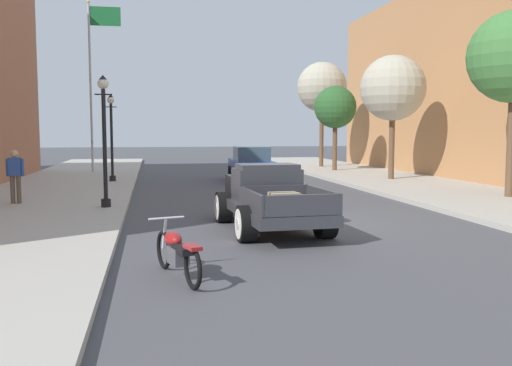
{
  "coord_description": "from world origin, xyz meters",
  "views": [
    {
      "loc": [
        -3.74,
        -13.98,
        2.39
      ],
      "look_at": [
        -1.03,
        0.63,
        1.0
      ],
      "focal_mm": 39.26,
      "sensor_mm": 36.0,
      "label": 1
    }
  ],
  "objects_px": {
    "hotrod_truck_gunmetal": "(268,198)",
    "street_lamp_far": "(111,131)",
    "motorcycle_parked": "(177,252)",
    "street_tree_second": "(393,88)",
    "car_background_blue": "(251,165)",
    "flagpole": "(94,68)",
    "street_lamp_near": "(104,131)",
    "pedestrian_sidewalk_left": "(15,173)",
    "street_tree_third": "(335,108)",
    "street_tree_farthest": "(322,88)"
  },
  "relations": [
    {
      "from": "street_lamp_far",
      "to": "street_tree_second",
      "type": "distance_m",
      "value": 12.93
    },
    {
      "from": "street_lamp_far",
      "to": "street_tree_farthest",
      "type": "relative_size",
      "value": 0.59
    },
    {
      "from": "pedestrian_sidewalk_left",
      "to": "hotrod_truck_gunmetal",
      "type": "bearing_deg",
      "value": -35.24
    },
    {
      "from": "hotrod_truck_gunmetal",
      "to": "car_background_blue",
      "type": "xyz_separation_m",
      "value": [
        1.82,
        12.63,
        0.01
      ]
    },
    {
      "from": "motorcycle_parked",
      "to": "street_lamp_far",
      "type": "height_order",
      "value": "street_lamp_far"
    },
    {
      "from": "street_lamp_far",
      "to": "motorcycle_parked",
      "type": "bearing_deg",
      "value": -82.73
    },
    {
      "from": "flagpole",
      "to": "street_tree_third",
      "type": "relative_size",
      "value": 1.92
    },
    {
      "from": "hotrod_truck_gunmetal",
      "to": "flagpole",
      "type": "distance_m",
      "value": 19.77
    },
    {
      "from": "car_background_blue",
      "to": "street_lamp_far",
      "type": "height_order",
      "value": "street_lamp_far"
    },
    {
      "from": "street_tree_farthest",
      "to": "flagpole",
      "type": "bearing_deg",
      "value": -170.29
    },
    {
      "from": "motorcycle_parked",
      "to": "street_lamp_far",
      "type": "bearing_deg",
      "value": 97.27
    },
    {
      "from": "hotrod_truck_gunmetal",
      "to": "flagpole",
      "type": "xyz_separation_m",
      "value": [
        -5.75,
        18.24,
        5.02
      ]
    },
    {
      "from": "flagpole",
      "to": "hotrod_truck_gunmetal",
      "type": "bearing_deg",
      "value": -72.51
    },
    {
      "from": "street_lamp_near",
      "to": "flagpole",
      "type": "height_order",
      "value": "flagpole"
    },
    {
      "from": "street_tree_second",
      "to": "street_lamp_near",
      "type": "bearing_deg",
      "value": -148.53
    },
    {
      "from": "hotrod_truck_gunmetal",
      "to": "pedestrian_sidewalk_left",
      "type": "bearing_deg",
      "value": 144.76
    },
    {
      "from": "car_background_blue",
      "to": "street_tree_third",
      "type": "bearing_deg",
      "value": 38.87
    },
    {
      "from": "pedestrian_sidewalk_left",
      "to": "flagpole",
      "type": "relative_size",
      "value": 0.18
    },
    {
      "from": "street_tree_third",
      "to": "street_lamp_far",
      "type": "bearing_deg",
      "value": -157.95
    },
    {
      "from": "street_lamp_far",
      "to": "street_tree_second",
      "type": "xyz_separation_m",
      "value": [
        12.72,
        -1.24,
        1.95
      ]
    },
    {
      "from": "flagpole",
      "to": "street_tree_second",
      "type": "bearing_deg",
      "value": -27.17
    },
    {
      "from": "street_lamp_far",
      "to": "street_tree_second",
      "type": "bearing_deg",
      "value": -5.57
    },
    {
      "from": "pedestrian_sidewalk_left",
      "to": "street_lamp_far",
      "type": "bearing_deg",
      "value": 72.04
    },
    {
      "from": "flagpole",
      "to": "street_tree_second",
      "type": "xyz_separation_m",
      "value": [
        13.93,
        -7.15,
        -1.44
      ]
    },
    {
      "from": "car_background_blue",
      "to": "street_tree_second",
      "type": "height_order",
      "value": "street_tree_second"
    },
    {
      "from": "street_tree_second",
      "to": "street_tree_farthest",
      "type": "xyz_separation_m",
      "value": [
        -0.47,
        9.46,
        0.75
      ]
    },
    {
      "from": "pedestrian_sidewalk_left",
      "to": "street_tree_third",
      "type": "xyz_separation_m",
      "value": [
        14.41,
        12.29,
        2.61
      ]
    },
    {
      "from": "street_lamp_near",
      "to": "flagpole",
      "type": "bearing_deg",
      "value": 96.27
    },
    {
      "from": "car_background_blue",
      "to": "flagpole",
      "type": "height_order",
      "value": "flagpole"
    },
    {
      "from": "motorcycle_parked",
      "to": "street_lamp_near",
      "type": "bearing_deg",
      "value": 102.35
    },
    {
      "from": "pedestrian_sidewalk_left",
      "to": "street_tree_third",
      "type": "height_order",
      "value": "street_tree_third"
    },
    {
      "from": "car_background_blue",
      "to": "street_tree_farthest",
      "type": "height_order",
      "value": "street_tree_farthest"
    },
    {
      "from": "hotrod_truck_gunmetal",
      "to": "flagpole",
      "type": "relative_size",
      "value": 0.55
    },
    {
      "from": "hotrod_truck_gunmetal",
      "to": "flagpole",
      "type": "height_order",
      "value": "flagpole"
    },
    {
      "from": "car_background_blue",
      "to": "flagpole",
      "type": "distance_m",
      "value": 10.66
    },
    {
      "from": "flagpole",
      "to": "street_tree_third",
      "type": "distance_m",
      "value": 13.43
    },
    {
      "from": "street_lamp_far",
      "to": "street_tree_farthest",
      "type": "xyz_separation_m",
      "value": [
        12.25,
        8.22,
        2.69
      ]
    },
    {
      "from": "street_lamp_near",
      "to": "street_lamp_far",
      "type": "bearing_deg",
      "value": 92.59
    },
    {
      "from": "hotrod_truck_gunmetal",
      "to": "street_lamp_far",
      "type": "distance_m",
      "value": 13.23
    },
    {
      "from": "street_lamp_near",
      "to": "street_tree_farthest",
      "type": "bearing_deg",
      "value": 55.12
    },
    {
      "from": "hotrod_truck_gunmetal",
      "to": "street_lamp_far",
      "type": "bearing_deg",
      "value": 110.18
    },
    {
      "from": "street_lamp_far",
      "to": "street_lamp_near",
      "type": "bearing_deg",
      "value": -87.41
    },
    {
      "from": "hotrod_truck_gunmetal",
      "to": "pedestrian_sidewalk_left",
      "type": "distance_m",
      "value": 8.5
    },
    {
      "from": "motorcycle_parked",
      "to": "car_background_blue",
      "type": "relative_size",
      "value": 0.47
    },
    {
      "from": "pedestrian_sidewalk_left",
      "to": "street_lamp_near",
      "type": "xyz_separation_m",
      "value": [
        2.8,
        -1.36,
        1.3
      ]
    },
    {
      "from": "hotrod_truck_gunmetal",
      "to": "street_tree_farthest",
      "type": "xyz_separation_m",
      "value": [
        7.72,
        20.54,
        4.32
      ]
    },
    {
      "from": "street_tree_farthest",
      "to": "street_lamp_near",
      "type": "bearing_deg",
      "value": -124.88
    },
    {
      "from": "street_lamp_far",
      "to": "street_tree_second",
      "type": "relative_size",
      "value": 0.67
    },
    {
      "from": "pedestrian_sidewalk_left",
      "to": "street_lamp_far",
      "type": "height_order",
      "value": "street_lamp_far"
    },
    {
      "from": "hotrod_truck_gunmetal",
      "to": "street_lamp_near",
      "type": "distance_m",
      "value": 5.68
    }
  ]
}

